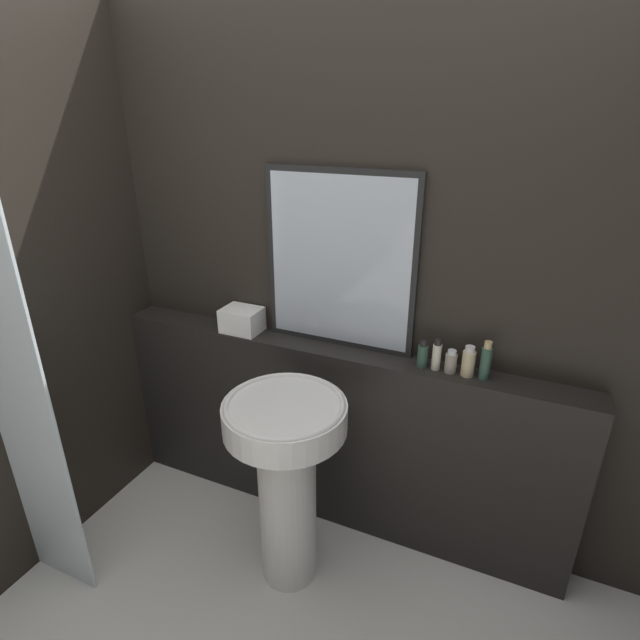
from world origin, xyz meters
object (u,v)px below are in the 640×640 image
at_px(towel_stack, 242,320).
at_px(body_wash_bottle, 468,362).
at_px(conditioner_bottle, 437,355).
at_px(lotion_bottle, 451,362).
at_px(mirror, 340,262).
at_px(pedestal_sink, 287,468).
at_px(shampoo_bottle, 423,355).
at_px(hand_soap_bottle, 486,362).

xyz_separation_m(towel_stack, body_wash_bottle, (1.10, -0.00, 0.00)).
bearing_deg(conditioner_bottle, lotion_bottle, -0.00).
bearing_deg(mirror, pedestal_sink, -93.60).
bearing_deg(lotion_bottle, towel_stack, 180.00).
distance_m(shampoo_bottle, conditioner_bottle, 0.06).
relative_size(towel_stack, conditioner_bottle, 1.36).
bearing_deg(towel_stack, pedestal_sink, -43.05).
bearing_deg(conditioner_bottle, mirror, 172.42).
bearing_deg(lotion_bottle, conditioner_bottle, 180.00).
bearing_deg(pedestal_sink, conditioner_bottle, 40.51).
distance_m(conditioner_bottle, lotion_bottle, 0.06).
bearing_deg(conditioner_bottle, hand_soap_bottle, 0.00).
bearing_deg(hand_soap_bottle, pedestal_sink, -148.52).
bearing_deg(hand_soap_bottle, shampoo_bottle, 180.00).
xyz_separation_m(conditioner_bottle, hand_soap_bottle, (0.20, 0.00, 0.01)).
bearing_deg(mirror, towel_stack, -172.71).
height_order(mirror, lotion_bottle, mirror).
height_order(pedestal_sink, mirror, mirror).
height_order(body_wash_bottle, hand_soap_bottle, hand_soap_bottle).
bearing_deg(pedestal_sink, towel_stack, 136.95).
bearing_deg(mirror, lotion_bottle, -6.71).
distance_m(pedestal_sink, mirror, 0.92).
relative_size(shampoo_bottle, body_wash_bottle, 0.91).
distance_m(body_wash_bottle, hand_soap_bottle, 0.07).
distance_m(pedestal_sink, lotion_bottle, 0.83).
bearing_deg(body_wash_bottle, towel_stack, 180.00).
xyz_separation_m(mirror, body_wash_bottle, (0.61, -0.06, -0.34)).
xyz_separation_m(mirror, conditioner_bottle, (0.47, -0.06, -0.34)).
relative_size(towel_stack, body_wash_bottle, 1.42).
bearing_deg(body_wash_bottle, shampoo_bottle, 180.00).
relative_size(shampoo_bottle, hand_soap_bottle, 0.72).
bearing_deg(mirror, shampoo_bottle, -8.64).
bearing_deg(lotion_bottle, pedestal_sink, -142.74).
xyz_separation_m(shampoo_bottle, body_wash_bottle, (0.19, -0.00, 0.01)).
bearing_deg(towel_stack, mirror, 7.29).
height_order(mirror, shampoo_bottle, mirror).
relative_size(mirror, lotion_bottle, 7.90).
height_order(conditioner_bottle, hand_soap_bottle, hand_soap_bottle).
height_order(shampoo_bottle, lotion_bottle, shampoo_bottle).
xyz_separation_m(mirror, lotion_bottle, (0.53, -0.06, -0.35)).
xyz_separation_m(shampoo_bottle, lotion_bottle, (0.12, -0.00, -0.01)).
relative_size(mirror, conditioner_bottle, 5.75).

